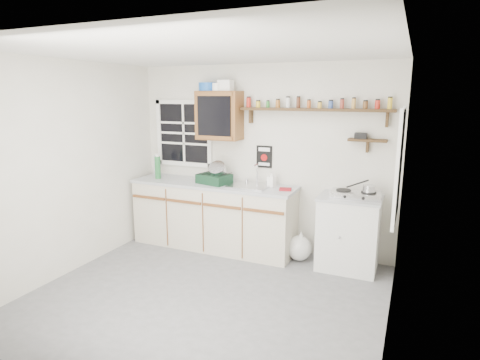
% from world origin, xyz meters
% --- Properties ---
extents(room, '(3.64, 3.24, 2.54)m').
position_xyz_m(room, '(0.00, 0.00, 1.25)').
color(room, '#59595C').
rests_on(room, ground).
extents(main_cabinet, '(2.31, 0.63, 0.92)m').
position_xyz_m(main_cabinet, '(-0.58, 1.30, 0.46)').
color(main_cabinet, beige).
rests_on(main_cabinet, floor).
extents(right_cabinet, '(0.73, 0.57, 0.91)m').
position_xyz_m(right_cabinet, '(1.25, 1.32, 0.46)').
color(right_cabinet, silver).
rests_on(right_cabinet, floor).
extents(sink, '(0.52, 0.44, 0.29)m').
position_xyz_m(sink, '(-0.05, 1.30, 0.93)').
color(sink, '#BCBBC0').
rests_on(sink, main_cabinet).
extents(upper_cabinet, '(0.60, 0.32, 0.65)m').
position_xyz_m(upper_cabinet, '(-0.55, 1.44, 1.82)').
color(upper_cabinet, brown).
rests_on(upper_cabinet, wall_back).
extents(upper_cabinet_clutter, '(0.48, 0.24, 0.14)m').
position_xyz_m(upper_cabinet_clutter, '(-0.62, 1.44, 2.21)').
color(upper_cabinet_clutter, '#1A54AE').
rests_on(upper_cabinet_clutter, upper_cabinet).
extents(spice_shelf, '(1.91, 0.18, 0.35)m').
position_xyz_m(spice_shelf, '(0.72, 1.51, 1.93)').
color(spice_shelf, black).
rests_on(spice_shelf, wall_back).
extents(secondary_shelf, '(0.45, 0.16, 0.24)m').
position_xyz_m(secondary_shelf, '(1.36, 1.52, 1.58)').
color(secondary_shelf, black).
rests_on(secondary_shelf, wall_back).
extents(warning_sign, '(0.22, 0.02, 0.30)m').
position_xyz_m(warning_sign, '(0.05, 1.59, 1.28)').
color(warning_sign, black).
rests_on(warning_sign, wall_back).
extents(window_back, '(0.93, 0.03, 0.98)m').
position_xyz_m(window_back, '(-1.20, 1.59, 1.55)').
color(window_back, black).
rests_on(window_back, wall_back).
extents(window_right, '(0.03, 0.78, 1.08)m').
position_xyz_m(window_right, '(1.79, 0.55, 1.45)').
color(window_right, black).
rests_on(window_right, wall_back).
extents(water_bottles, '(0.17, 0.19, 0.35)m').
position_xyz_m(water_bottles, '(-1.49, 1.30, 1.08)').
color(water_bottles, silver).
rests_on(water_bottles, main_cabinet).
extents(dish_rack, '(0.48, 0.40, 0.31)m').
position_xyz_m(dish_rack, '(-0.54, 1.28, 1.02)').
color(dish_rack, black).
rests_on(dish_rack, main_cabinet).
extents(soap_bottle, '(0.11, 0.11, 0.21)m').
position_xyz_m(soap_bottle, '(0.22, 1.41, 1.02)').
color(soap_bottle, silver).
rests_on(soap_bottle, main_cabinet).
extents(rag, '(0.18, 0.16, 0.02)m').
position_xyz_m(rag, '(0.45, 1.29, 0.93)').
color(rag, maroon).
rests_on(rag, main_cabinet).
extents(hotplate, '(0.59, 0.33, 0.08)m').
position_xyz_m(hotplate, '(1.31, 1.30, 0.95)').
color(hotplate, '#BCBBC0').
rests_on(hotplate, right_cabinet).
extents(saucepan, '(0.35, 0.20, 0.15)m').
position_xyz_m(saucepan, '(1.45, 1.31, 1.03)').
color(saucepan, '#BCBBC0').
rests_on(saucepan, hotplate).
extents(trash_bag, '(0.36, 0.33, 0.42)m').
position_xyz_m(trash_bag, '(0.65, 1.30, 0.18)').
color(trash_bag, silver).
rests_on(trash_bag, floor).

